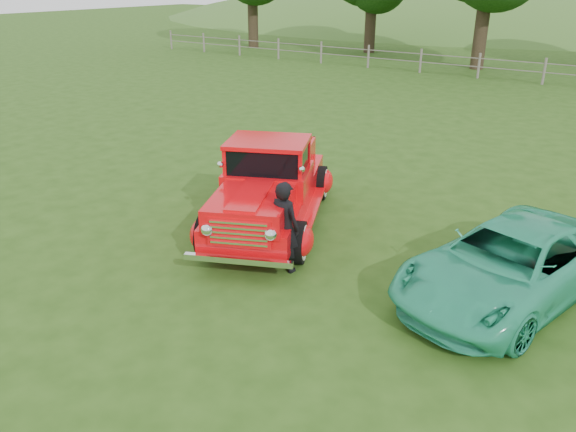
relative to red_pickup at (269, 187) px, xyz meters
The scene contains 6 objects.
ground 2.43m from the red_pickup, 64.15° to the right, with size 140.00×140.00×0.00m, color #294B14.
distant_hills 57.73m from the red_pickup, 93.08° to the left, with size 116.00×60.00×18.00m.
fence_line 19.96m from the red_pickup, 87.13° to the left, with size 48.00×0.12×1.20m.
red_pickup is the anchor object (origin of this frame).
teal_sedan 4.71m from the red_pickup, ahead, with size 1.95×4.22×1.17m, color #2BAE81.
man 1.92m from the red_pickup, 46.03° to the right, with size 0.58×0.38×1.59m, color black.
Camera 1 is at (5.22, -6.30, 4.65)m, focal length 35.00 mm.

